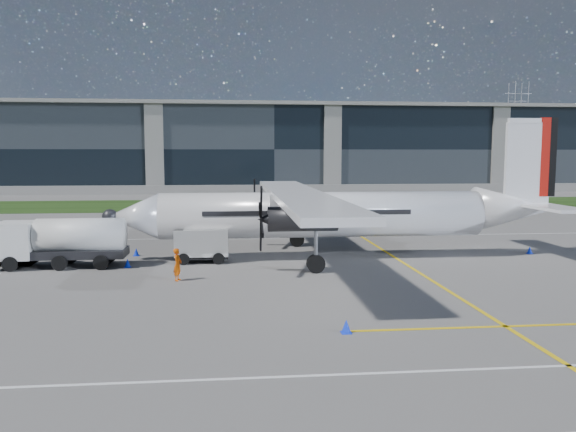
{
  "coord_description": "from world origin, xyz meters",
  "views": [
    {
      "loc": [
        -7.19,
        -25.62,
        6.39
      ],
      "look_at": [
        -3.61,
        10.33,
        2.52
      ],
      "focal_mm": 35.0,
      "sensor_mm": 36.0,
      "label": 1
    }
  ],
  "objects": [
    {
      "name": "ground",
      "position": [
        0.0,
        40.0,
        0.0
      ],
      "size": [
        400.0,
        400.0,
        0.0
      ],
      "primitive_type": "plane",
      "color": "#585654",
      "rests_on": "ground"
    },
    {
      "name": "grass_strip",
      "position": [
        0.0,
        48.0,
        0.02
      ],
      "size": [
        400.0,
        18.0,
        0.04
      ],
      "primitive_type": "cube",
      "color": "black",
      "rests_on": "ground"
    },
    {
      "name": "terminal_building",
      "position": [
        0.0,
        80.0,
        7.5
      ],
      "size": [
        120.0,
        20.0,
        15.0
      ],
      "primitive_type": "cube",
      "color": "black",
      "rests_on": "ground"
    },
    {
      "name": "tree_line",
      "position": [
        0.0,
        140.0,
        3.0
      ],
      "size": [
        400.0,
        6.0,
        6.0
      ],
      "primitive_type": "cube",
      "color": "black",
      "rests_on": "ground"
    },
    {
      "name": "pylon_east",
      "position": [
        85.0,
        150.0,
        15.0
      ],
      "size": [
        9.0,
        4.6,
        30.0
      ],
      "primitive_type": null,
      "color": "gray",
      "rests_on": "ground"
    },
    {
      "name": "yellow_taxiway_centerline",
      "position": [
        3.0,
        10.0,
        0.01
      ],
      "size": [
        0.2,
        70.0,
        0.01
      ],
      "primitive_type": "cube",
      "color": "yellow",
      "rests_on": "ground"
    },
    {
      "name": "turboprop_aircraft",
      "position": [
        -0.56,
        8.9,
        4.42
      ],
      "size": [
        28.41,
        29.46,
        8.84
      ],
      "primitive_type": null,
      "color": "white",
      "rests_on": "ground"
    },
    {
      "name": "fuel_tanker_truck",
      "position": [
        -17.52,
        7.47,
        1.41
      ],
      "size": [
        7.53,
        2.45,
        2.83
      ],
      "primitive_type": null,
      "color": "silver",
      "rests_on": "ground"
    },
    {
      "name": "baggage_tug",
      "position": [
        -9.07,
        8.31,
        1.02
      ],
      "size": [
        3.4,
        2.04,
        2.04
      ],
      "primitive_type": null,
      "color": "silver",
      "rests_on": "ground"
    },
    {
      "name": "ground_crew_person",
      "position": [
        -10.03,
        3.16,
        0.96
      ],
      "size": [
        0.72,
        0.89,
        1.93
      ],
      "primitive_type": "imported",
      "rotation": [
        0.0,
        0.0,
        1.35
      ],
      "color": "#F25907",
      "rests_on": "ground"
    },
    {
      "name": "safety_cone_stbdwing",
      "position": [
        -2.55,
        23.45,
        0.25
      ],
      "size": [
        0.36,
        0.36,
        0.5
      ],
      "primitive_type": "cone",
      "color": "#0E2FF4",
      "rests_on": "ground"
    },
    {
      "name": "safety_cone_nose_port",
      "position": [
        -13.24,
        6.95,
        0.25
      ],
      "size": [
        0.36,
        0.36,
        0.5
      ],
      "primitive_type": "cone",
      "color": "#0E2FF4",
      "rests_on": "ground"
    },
    {
      "name": "safety_cone_portwing",
      "position": [
        -3.13,
        -6.16,
        0.25
      ],
      "size": [
        0.36,
        0.36,
        0.5
      ],
      "primitive_type": "cone",
      "color": "#0E2FF4",
      "rests_on": "ground"
    },
    {
      "name": "safety_cone_tail",
      "position": [
        12.22,
        8.97,
        0.25
      ],
      "size": [
        0.36,
        0.36,
        0.5
      ],
      "primitive_type": "cone",
      "color": "#0E2FF4",
      "rests_on": "ground"
    },
    {
      "name": "safety_cone_nose_stbd",
      "position": [
        -13.38,
        10.74,
        0.25
      ],
      "size": [
        0.36,
        0.36,
        0.5
      ],
      "primitive_type": "cone",
      "color": "#0E2FF4",
      "rests_on": "ground"
    }
  ]
}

